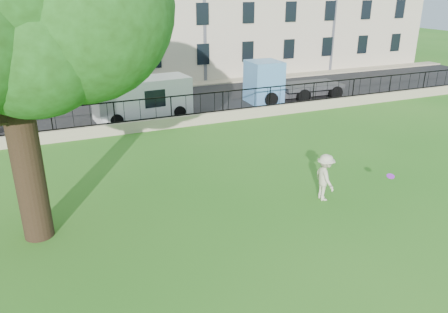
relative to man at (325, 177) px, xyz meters
name	(u,v)px	position (x,y,z in m)	size (l,w,h in m)	color
ground	(286,236)	(-2.50, -1.63, -0.85)	(120.00, 120.00, 0.00)	#246A19
retaining_wall	(172,122)	(-2.50, 10.37, -0.55)	(50.00, 0.40, 0.60)	tan
iron_railing	(171,107)	(-2.50, 10.37, 0.30)	(50.00, 0.05, 1.13)	black
street	(150,107)	(-2.50, 15.07, -0.85)	(60.00, 9.00, 0.01)	black
sidewalk	(133,89)	(-2.50, 20.27, -0.79)	(60.00, 1.40, 0.12)	tan
man	(325,177)	(0.00, 0.00, 0.00)	(1.10, 0.63, 1.71)	beige
frisbee	(391,176)	(1.86, -1.16, 0.19)	(0.27, 0.27, 0.03)	purple
white_van	(142,98)	(-3.45, 12.89, 0.28)	(5.41, 2.11, 2.27)	silver
blue_truck	(293,80)	(6.85, 13.25, 0.49)	(6.41, 2.28, 2.69)	#5B97D6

